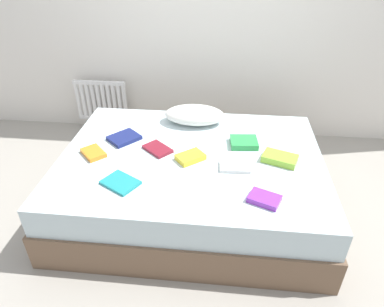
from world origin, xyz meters
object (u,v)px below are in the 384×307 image
at_px(radiator, 101,101).
at_px(pillow, 195,115).
at_px(textbook_maroon, 158,149).
at_px(textbook_teal, 120,183).
at_px(textbook_yellow, 191,157).
at_px(bed, 191,181).
at_px(textbook_lime, 280,158).
at_px(textbook_navy, 124,138).
at_px(textbook_green, 244,142).
at_px(textbook_white, 235,167).
at_px(textbook_purple, 264,199).
at_px(textbook_orange, 93,153).

distance_m(radiator, pillow, 1.31).
relative_size(pillow, textbook_maroon, 2.38).
xyz_separation_m(textbook_teal, textbook_yellow, (0.43, 0.34, 0.01)).
height_order(bed, textbook_lime, textbook_lime).
bearing_deg(textbook_navy, bed, -64.64).
xyz_separation_m(radiator, textbook_navy, (0.55, -1.03, 0.16)).
height_order(pillow, textbook_teal, pillow).
xyz_separation_m(textbook_teal, textbook_green, (0.83, 0.59, 0.01)).
bearing_deg(textbook_lime, pillow, 162.08).
bearing_deg(textbook_teal, bed, 73.56).
distance_m(pillow, textbook_maroon, 0.54).
xyz_separation_m(textbook_teal, textbook_white, (0.76, 0.26, 0.00)).
bearing_deg(textbook_purple, textbook_lime, 95.72).
xyz_separation_m(textbook_navy, textbook_purple, (1.07, -0.65, 0.00)).
xyz_separation_m(radiator, textbook_green, (1.52, -1.01, 0.17)).
height_order(pillow, textbook_green, pillow).
height_order(textbook_orange, textbook_green, textbook_green).
xyz_separation_m(pillow, textbook_white, (0.35, -0.66, -0.06)).
xyz_separation_m(pillow, textbook_maroon, (-0.24, -0.48, -0.06)).
xyz_separation_m(bed, textbook_teal, (-0.43, -0.40, 0.26)).
distance_m(bed, textbook_navy, 0.65).
relative_size(textbook_maroon, textbook_green, 1.05).
distance_m(radiator, textbook_maroon, 1.45).
bearing_deg(textbook_teal, radiator, 143.95).
distance_m(textbook_teal, textbook_yellow, 0.55).
xyz_separation_m(textbook_orange, textbook_navy, (0.17, 0.24, -0.00)).
bearing_deg(textbook_white, textbook_navy, 158.51).
bearing_deg(bed, textbook_navy, 163.20).
bearing_deg(textbook_purple, textbook_maroon, 169.25).
distance_m(textbook_orange, textbook_green, 1.16).
xyz_separation_m(textbook_lime, textbook_green, (-0.26, 0.20, -0.00)).
xyz_separation_m(textbook_maroon, textbook_green, (0.66, 0.15, 0.01)).
bearing_deg(radiator, textbook_lime, -34.52).
xyz_separation_m(textbook_orange, textbook_purple, (1.24, -0.41, 0.00)).
distance_m(textbook_yellow, textbook_green, 0.47).
bearing_deg(pillow, textbook_white, -61.90).
height_order(pillow, textbook_yellow, pillow).
bearing_deg(bed, textbook_purple, -43.30).
xyz_separation_m(textbook_yellow, textbook_green, (0.40, 0.25, 0.00)).
distance_m(bed, textbook_maroon, 0.38).
distance_m(textbook_teal, textbook_orange, 0.45).
height_order(textbook_purple, textbook_green, textbook_green).
relative_size(textbook_lime, textbook_navy, 1.08).
height_order(radiator, textbook_lime, radiator).
bearing_deg(textbook_white, textbook_purple, -64.12).
bearing_deg(textbook_maroon, textbook_purple, 8.14).
height_order(pillow, textbook_white, pillow).
bearing_deg(textbook_orange, textbook_teal, -0.70).
xyz_separation_m(radiator, textbook_orange, (0.38, -1.27, 0.16)).
distance_m(textbook_teal, textbook_navy, 0.59).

